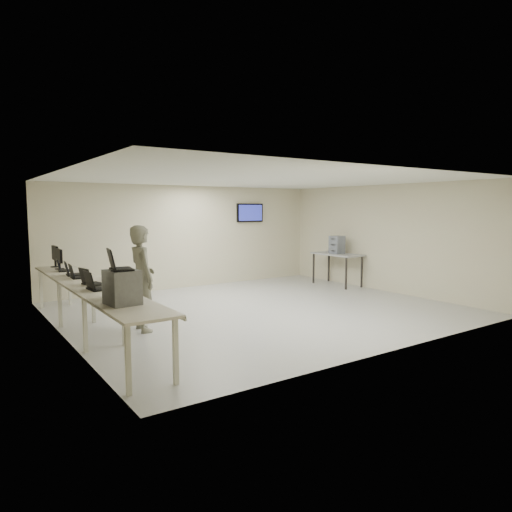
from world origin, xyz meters
TOP-DOWN VIEW (x-y plane):
  - room at (0.03, 0.06)m, footprint 8.01×7.01m
  - workbench at (-3.59, 0.00)m, footprint 0.76×6.00m
  - equipment_box at (-3.65, -1.94)m, footprint 0.43×0.48m
  - laptop_on_box at (-3.71, -1.94)m, footprint 0.36×0.41m
  - laptop_0 at (-3.65, -1.46)m, footprint 0.37×0.41m
  - laptop_1 at (-3.67, -0.63)m, footprint 0.34×0.41m
  - laptop_2 at (-3.60, -0.10)m, footprint 0.38×0.42m
  - laptop_3 at (-3.63, 0.80)m, footprint 0.30×0.35m
  - laptop_4 at (-3.62, 1.23)m, footprint 0.33×0.38m
  - laptop_5 at (-3.63, 1.94)m, footprint 0.31×0.36m
  - monitor_near at (-3.60, 2.32)m, footprint 0.19×0.43m
  - monitor_far at (-3.60, 2.75)m, footprint 0.21×0.47m
  - soldier at (-2.73, -0.19)m, footprint 0.47×0.70m
  - side_table at (3.60, 1.37)m, footprint 0.71×1.51m
  - storage_bins at (3.58, 1.37)m, footprint 0.32×0.35m

SIDE VIEW (x-z plane):
  - workbench at x=-3.59m, z-range 0.38..1.28m
  - side_table at x=3.60m, z-range 0.38..1.29m
  - soldier at x=-2.73m, z-range 0.00..1.89m
  - laptop_5 at x=-3.63m, z-range 0.84..1.10m
  - laptop_3 at x=-3.63m, z-range 0.84..1.10m
  - laptop_4 at x=-3.62m, z-range 0.83..1.11m
  - laptop_0 at x=-3.65m, z-range 0.83..1.12m
  - laptop_2 at x=-3.60m, z-range 0.83..1.12m
  - laptop_1 at x=-3.67m, z-range 0.83..1.13m
  - equipment_box at x=-3.65m, z-range 0.90..1.36m
  - storage_bins at x=3.58m, z-range 0.91..1.41m
  - monitor_near at x=-3.60m, z-range 0.94..1.37m
  - monitor_far at x=-3.60m, z-range 0.95..1.41m
  - room at x=0.03m, z-range 0.01..2.82m
  - laptop_on_box at x=-3.71m, z-range 1.29..1.59m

